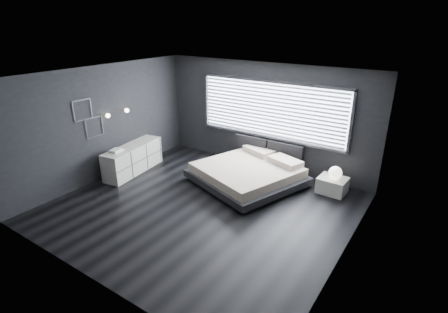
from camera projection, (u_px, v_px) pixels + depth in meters
The scene contains 12 objects.
room at pixel (201, 147), 7.06m from camera, with size 6.04×6.00×2.80m.
window at pixel (271, 110), 8.95m from camera, with size 4.14×0.09×1.52m.
headboard at pixel (268, 149), 9.29m from camera, with size 1.96×0.16×0.52m.
sconce_near at pixel (108, 116), 8.51m from camera, with size 0.18×0.11×0.11m.
sconce_far at pixel (127, 110), 8.98m from camera, with size 0.18×0.11×0.11m.
wall_art_upper at pixel (83, 110), 8.01m from camera, with size 0.01×0.48×0.48m.
wall_art_lower at pixel (95, 127), 8.37m from camera, with size 0.01×0.48×0.48m.
bed at pixel (248, 172), 8.59m from camera, with size 2.92×2.86×0.60m.
nightstand at pixel (332, 185), 8.15m from camera, with size 0.64×0.53×0.37m, color silver.
orb_lamp at pixel (335, 173), 7.99m from camera, with size 0.30×0.30×0.30m, color white.
dresser at pixel (133, 159), 9.20m from camera, with size 0.76×1.88×0.73m.
book_stack at pixel (116, 150), 8.65m from camera, with size 0.28×0.35×0.06m.
Camera 1 is at (4.09, -5.24, 3.84)m, focal length 28.00 mm.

